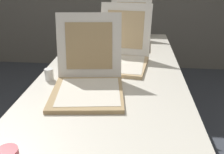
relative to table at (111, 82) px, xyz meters
name	(u,v)px	position (x,y,z in m)	size (l,w,h in m)	color
table	(111,82)	(0.00, 0.00, 0.00)	(0.91, 2.17, 0.75)	silver
pizza_box_front	(88,82)	(-0.11, -0.23, 0.10)	(0.42, 0.50, 0.39)	tan
pizza_box_middle	(120,56)	(0.04, 0.21, 0.10)	(0.44, 0.50, 0.39)	tan
pizza_box_back	(128,37)	(0.08, 0.72, 0.10)	(0.40, 0.52, 0.38)	tan
cup_white_mid	(64,63)	(-0.33, 0.09, 0.08)	(0.05, 0.05, 0.07)	white
cup_white_near_center	(49,74)	(-0.37, -0.11, 0.08)	(0.05, 0.05, 0.07)	white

